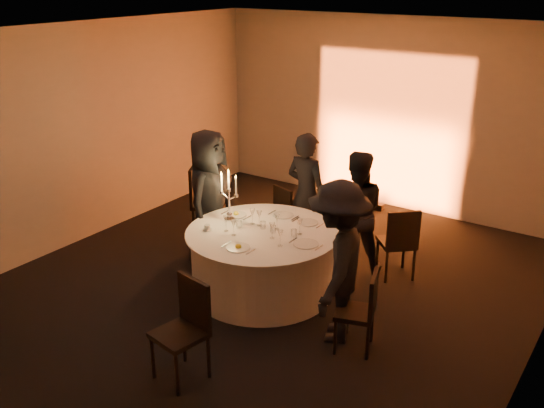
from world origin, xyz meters
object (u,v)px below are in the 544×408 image
Objects in this scene: chair_back_left at (288,212)px; chair_back_right at (399,240)px; coffee_cup at (207,228)px; guest_back_right at (355,212)px; guest_right at (338,262)px; chair_front at (186,324)px; candelabra at (229,203)px; guest_left at (209,198)px; banquet_table at (263,261)px; guest_back_left at (306,194)px; chair_left at (203,198)px; chair_right at (362,308)px.

chair_back_right reaches higher than chair_back_left.
chair_back_right reaches higher than coffee_cup.
coffee_cup is at bearing 104.73° from chair_back_left.
guest_back_right is 0.92× the size of guest_right.
chair_front is 1.51× the size of candelabra.
guest_left reaches higher than coffee_cup.
chair_back_right is at bearing 44.33° from banquet_table.
coffee_cup reaches higher than banquet_table.
banquet_table is 1.07× the size of guest_back_left.
chair_left is 0.84m from guest_left.
guest_back_left is (-1.65, 1.66, 0.36)m from chair_right.
chair_back_right is 0.54× the size of guest_right.
chair_right is at bearing 57.46° from chair_back_right.
banquet_table is 1.78m from chair_front.
banquet_table is at bearing -146.23° from chair_left.
chair_front is at bearing 105.41° from guest_back_left.
candelabra reaches higher than coffee_cup.
banquet_table is 1.92× the size of chair_back_right.
chair_left is at bearing -35.30° from chair_back_right.
guest_left is at bearing -20.54° from chair_back_right.
banquet_table is at bearing -6.49° from candelabra.
guest_left is at bearing 127.52° from coffee_cup.
guest_right is 15.67× the size of coffee_cup.
coffee_cup is at bearing 80.66° from guest_back_left.
chair_front reaches higher than chair_back_right.
chair_back_right is (1.68, -0.10, 0.05)m from chair_back_left.
guest_right is (2.21, -0.64, -0.03)m from guest_left.
guest_back_right is at bearing -172.37° from chair_back_left.
guest_right is at bearing -1.83° from coffee_cup.
guest_back_left is 2.56× the size of candelabra.
guest_back_left is at bearing -40.61° from guest_back_right.
chair_back_left is (-0.47, 1.29, 0.10)m from banquet_table.
guest_right reaches higher than chair_front.
guest_left reaches higher than chair_back_right.
coffee_cup is (-1.78, -1.51, 0.27)m from chair_back_right.
guest_right is at bearing 152.97° from chair_back_left.
chair_left is at bearing 32.26° from guest_left.
candelabra is at bearing -121.81° from chair_right.
chair_front is 0.62× the size of guest_back_right.
guest_back_right is (0.79, -0.13, -0.04)m from guest_back_left.
chair_back_left is at bearing 115.22° from chair_front.
guest_back_right is at bearing -177.31° from guest_right.
chair_front is at bearing -49.67° from guest_right.
chair_front is at bearing -160.55° from guest_left.
coffee_cup is at bearing -109.44° from guest_right.
candelabra is (-0.87, 1.80, 0.44)m from chair_front.
chair_left reaches higher than chair_front.
guest_back_left is (-0.48, 2.95, 0.28)m from chair_front.
guest_left reaches higher than guest_back_left.
chair_front is at bearing -60.34° from chair_right.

